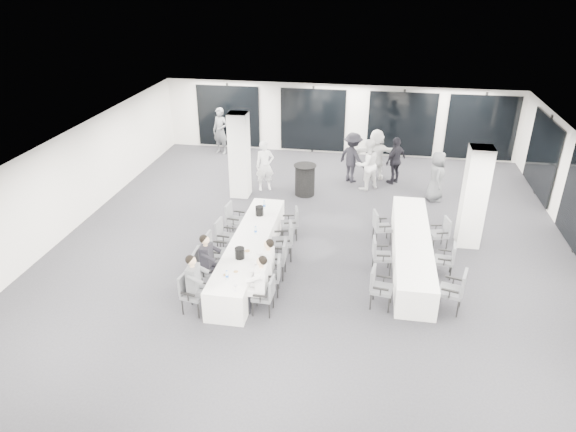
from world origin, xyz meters
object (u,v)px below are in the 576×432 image
(chair_main_left_near, at_px, (190,290))
(ice_bucket_far, at_px, (259,211))
(chair_main_left_mid, at_px, (214,250))
(chair_main_right_near, at_px, (266,293))
(chair_main_right_far, at_px, (292,222))
(chair_main_left_second, at_px, (203,267))
(chair_main_right_second, at_px, (273,274))
(chair_main_right_mid, at_px, (279,257))
(chair_side_left_far, at_px, (380,225))
(chair_main_right_fourth, at_px, (285,239))
(chair_side_left_mid, at_px, (379,253))
(standing_guest_b, at_px, (367,161))
(standing_guest_c, at_px, (353,154))
(standing_guest_h, at_px, (475,170))
(chair_side_left_near, at_px, (378,285))
(standing_guest_g, at_px, (220,128))
(chair_side_right_mid, at_px, (448,258))
(chair_side_right_near, at_px, (456,289))
(chair_main_left_fourth, at_px, (224,234))
(standing_guest_d, at_px, (396,157))
(chair_side_right_far, at_px, (442,231))
(standing_guest_a, at_px, (265,163))
(cocktail_table, at_px, (305,180))
(chair_main_left_far, at_px, (234,218))
(standing_guest_f, at_px, (376,151))
(ice_bucket_near, at_px, (240,253))
(standing_guest_e, at_px, (437,173))
(banquet_table_main, at_px, (250,252))

(chair_main_left_near, relative_size, ice_bucket_far, 3.63)
(chair_main_left_mid, distance_m, chair_main_right_near, 2.28)
(chair_main_right_far, bearing_deg, chair_main_left_second, 135.30)
(chair_main_right_second, distance_m, chair_main_right_mid, 0.74)
(chair_side_left_far, bearing_deg, chair_main_right_fourth, -75.43)
(chair_side_left_mid, bearing_deg, chair_side_left_far, 174.46)
(chair_side_left_mid, distance_m, standing_guest_b, 5.37)
(standing_guest_c, bearing_deg, chair_main_right_second, 119.67)
(standing_guest_h, bearing_deg, chair_main_right_second, 128.46)
(chair_main_left_second, bearing_deg, chair_main_right_mid, 113.61)
(chair_side_left_near, xyz_separation_m, standing_guest_g, (-6.44, 9.53, 0.51))
(ice_bucket_far, bearing_deg, chair_main_left_near, -102.56)
(chair_main_left_mid, distance_m, chair_side_right_mid, 5.78)
(chair_side_right_mid, distance_m, ice_bucket_far, 5.08)
(chair_side_left_near, bearing_deg, standing_guest_c, -164.16)
(standing_guest_b, bearing_deg, chair_side_right_near, 71.42)
(chair_main_left_fourth, relative_size, standing_guest_d, 0.50)
(chair_side_left_near, height_order, chair_side_right_far, chair_side_left_near)
(chair_main_left_near, distance_m, standing_guest_a, 7.04)
(chair_main_right_far, distance_m, standing_guest_a, 3.64)
(cocktail_table, bearing_deg, chair_main_right_second, -89.25)
(standing_guest_g, height_order, ice_bucket_far, standing_guest_g)
(chair_main_left_far, height_order, chair_side_left_mid, chair_main_left_far)
(chair_main_right_mid, bearing_deg, chair_main_left_fourth, 58.96)
(standing_guest_b, bearing_deg, chair_side_right_far, 82.83)
(chair_main_left_second, bearing_deg, standing_guest_a, 176.06)
(chair_main_left_far, distance_m, chair_side_right_mid, 5.86)
(chair_main_left_second, height_order, chair_main_right_fourth, chair_main_left_second)
(standing_guest_d, bearing_deg, chair_side_left_mid, 34.63)
(standing_guest_f, bearing_deg, chair_main_right_far, 60.52)
(chair_main_right_far, height_order, standing_guest_c, standing_guest_c)
(ice_bucket_near, bearing_deg, standing_guest_b, 66.95)
(standing_guest_a, height_order, standing_guest_c, standing_guest_c)
(chair_main_left_far, xyz_separation_m, standing_guest_e, (5.84, 3.48, 0.39))
(chair_main_right_fourth, height_order, standing_guest_a, standing_guest_a)
(banquet_table_main, height_order, chair_main_right_second, chair_main_right_second)
(chair_main_left_near, bearing_deg, chair_side_left_mid, 130.23)
(chair_side_right_mid, bearing_deg, standing_guest_e, 4.89)
(chair_side_left_far, bearing_deg, chair_main_left_fourth, -86.68)
(standing_guest_b, bearing_deg, chair_side_left_mid, 58.81)
(chair_main_left_second, distance_m, ice_bucket_near, 0.93)
(chair_main_right_far, distance_m, standing_guest_g, 7.83)
(chair_main_left_mid, xyz_separation_m, chair_side_right_near, (5.75, -0.78, 0.01))
(cocktail_table, height_order, standing_guest_c, standing_guest_c)
(cocktail_table, bearing_deg, standing_guest_b, 23.11)
(chair_main_right_near, bearing_deg, cocktail_table, 2.45)
(chair_side_left_far, distance_m, standing_guest_h, 4.70)
(banquet_table_main, height_order, standing_guest_b, standing_guest_b)
(chair_main_left_mid, relative_size, chair_side_right_mid, 1.12)
(chair_main_left_second, xyz_separation_m, chair_side_left_mid, (4.08, 1.44, -0.05))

